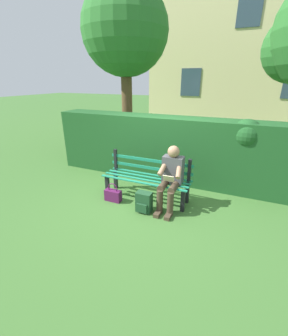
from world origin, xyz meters
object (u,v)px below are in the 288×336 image
Objects in this scene: park_bench at (147,178)px; person_seated at (171,176)px; tree at (123,34)px; backpack at (144,202)px; handbag at (113,195)px.

person_seated is (-0.54, 0.17, 0.19)m from park_bench.
tree is 5.48m from backpack.
tree is at bearing -57.75° from backpack.
backpack is 0.74m from handbag.
tree is at bearing -50.71° from person_seated.
person_seated is at bearing 129.29° from tree.
backpack is (-0.16, 0.53, -0.25)m from park_bench.
person_seated reaches higher than backpack.
handbag is (1.11, 0.26, -0.51)m from person_seated.
backpack and handbag have the same top height.
park_bench is 0.77m from handbag.
backpack is at bearing 106.69° from park_bench.
park_bench is at bearing -73.31° from backpack.
person_seated is 3.07× the size of handbag.
backpack is at bearing 122.25° from tree.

